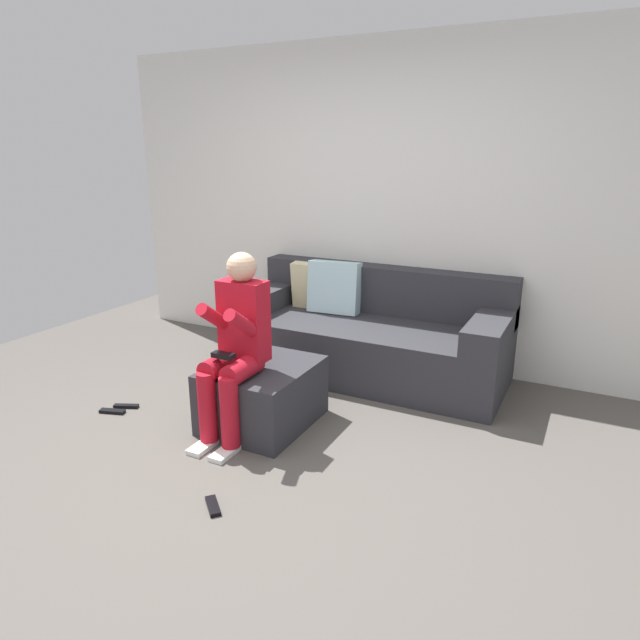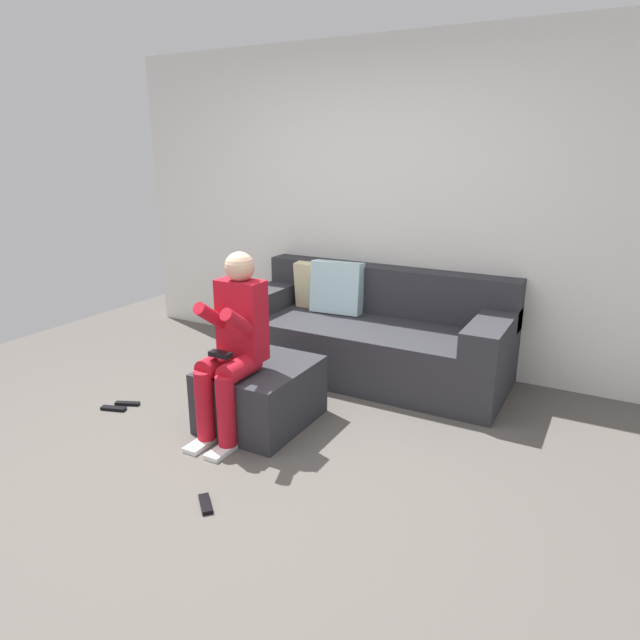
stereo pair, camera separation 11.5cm
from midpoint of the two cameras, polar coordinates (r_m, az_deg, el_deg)
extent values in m
plane|color=#544F49|center=(3.28, -10.78, -15.47)|extent=(6.36, 6.36, 0.00)
cube|color=silver|center=(4.74, 5.19, 11.46)|extent=(4.89, 0.10, 2.58)
cube|color=#2D2D33|center=(4.48, 4.09, -2.96)|extent=(2.13, 0.88, 0.44)
cube|color=#2D2D33|center=(4.66, 5.83, 3.09)|extent=(2.13, 0.21, 0.39)
cube|color=#2D2D33|center=(4.81, -6.17, 2.22)|extent=(0.26, 0.88, 0.17)
cube|color=#2D2D33|center=(4.13, 16.25, -0.89)|extent=(0.26, 0.88, 0.17)
cube|color=beige|center=(4.74, -1.29, 3.44)|extent=(0.39, 0.14, 0.40)
cube|color=silver|center=(4.63, 0.75, 3.35)|extent=(0.44, 0.22, 0.44)
cube|color=#2D2D33|center=(3.73, -6.75, -7.55)|extent=(0.61, 0.72, 0.41)
cube|color=red|center=(3.51, -8.69, -0.07)|extent=(0.30, 0.16, 0.51)
sphere|color=#D8AD8C|center=(3.42, -8.94, 5.32)|extent=(0.18, 0.18, 0.18)
cylinder|color=red|center=(3.52, -11.01, -4.48)|extent=(0.13, 0.30, 0.13)
cylinder|color=red|center=(3.51, -12.31, -8.63)|extent=(0.11, 0.11, 0.44)
cube|color=white|center=(3.57, -12.69, -12.41)|extent=(0.10, 0.22, 0.03)
cylinder|color=red|center=(3.47, -11.33, 0.06)|extent=(0.08, 0.34, 0.27)
cylinder|color=red|center=(3.43, -8.84, -4.97)|extent=(0.13, 0.30, 0.13)
cylinder|color=red|center=(3.41, -10.15, -9.24)|extent=(0.11, 0.11, 0.44)
cube|color=white|center=(3.48, -10.55, -13.11)|extent=(0.10, 0.22, 0.03)
cylinder|color=red|center=(3.34, -8.54, -0.61)|extent=(0.08, 0.36, 0.28)
cube|color=black|center=(3.39, -10.78, -3.56)|extent=(0.14, 0.06, 0.03)
cube|color=black|center=(3.05, -11.96, -18.02)|extent=(0.16, 0.15, 0.02)
cube|color=black|center=(4.19, -21.11, -8.66)|extent=(0.18, 0.10, 0.02)
cube|color=black|center=(4.24, -19.86, -8.24)|extent=(0.17, 0.11, 0.02)
camera|label=1|loc=(0.06, -90.84, -0.26)|focal=31.47mm
camera|label=2|loc=(0.06, 89.16, 0.26)|focal=31.47mm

